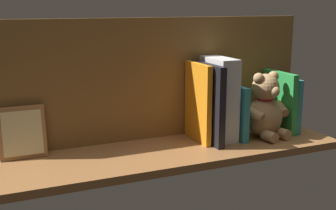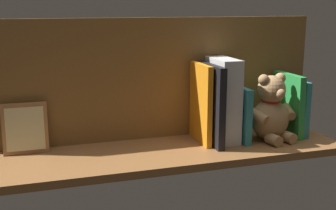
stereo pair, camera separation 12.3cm
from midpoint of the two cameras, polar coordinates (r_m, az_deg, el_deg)
ground_plane at (r=126.69cm, az=2.79°, el=-6.25°), size 103.10×28.87×2.20cm
shelf_back_panel at (r=132.93cm, az=1.08°, el=3.42°), size 103.10×1.50×36.99cm
book_0 at (r=147.03cm, az=18.53°, el=-0.18°), size 1.83×15.21×17.56cm
book_1 at (r=145.10cm, az=17.82°, el=0.10°), size 2.59×15.89×19.58cm
teddy_bear at (r=137.40cm, az=15.89°, el=-0.79°), size 16.39×14.62×20.54cm
book_2 at (r=135.93cm, az=11.63°, el=-1.00°), size 2.02×16.21×16.70cm
dictionary_thick_white at (r=133.36cm, az=9.83°, el=0.67°), size 6.17×14.73×25.12cm
book_3 at (r=130.12cm, az=8.27°, el=0.10°), size 2.11×17.98×23.74cm
book_4 at (r=130.55cm, az=6.99°, el=0.19°), size 1.62×14.69×23.79cm
picture_frame_leaning at (r=125.55cm, az=-15.62°, el=-3.02°), size 12.33×3.94×14.30cm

